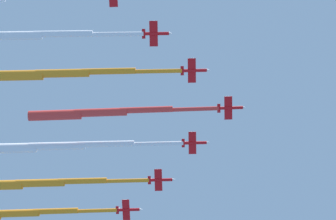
% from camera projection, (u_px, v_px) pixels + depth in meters
% --- Properties ---
extents(jet_lead, '(24.24, 73.11, 3.88)m').
position_uv_depth(jet_lead, '(99.00, 113.00, 231.85)').
color(jet_lead, red).
extents(jet_port_inner, '(26.85, 79.07, 3.90)m').
position_uv_depth(jet_port_inner, '(55.00, 146.00, 238.42)').
color(jet_port_inner, red).
extents(jet_starboard_inner, '(25.11, 72.13, 3.98)m').
position_uv_depth(jet_starboard_inner, '(61.00, 74.00, 226.51)').
color(jet_starboard_inner, red).
extents(jet_port_mid, '(24.24, 70.80, 3.97)m').
position_uv_depth(jet_port_mid, '(39.00, 183.00, 242.60)').
color(jet_port_mid, red).
extents(jet_starboard_mid, '(26.76, 75.68, 3.96)m').
position_uv_depth(jet_starboard_mid, '(10.00, 36.00, 219.29)').
color(jet_starboard_mid, red).
extents(jet_port_outer, '(22.93, 67.88, 3.92)m').
position_uv_depth(jet_port_outer, '(16.00, 214.00, 250.43)').
color(jet_port_outer, red).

